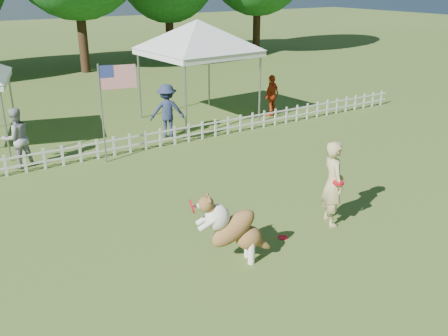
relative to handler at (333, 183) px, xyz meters
name	(u,v)px	position (x,y,z in m)	size (l,w,h in m)	color
ground	(286,251)	(-1.56, -0.42, -0.92)	(120.00, 120.00, 0.00)	#3A531A
picket_fence	(138,142)	(-1.56, 6.58, -0.62)	(22.00, 0.08, 0.60)	silver
handler	(333,183)	(0.00, 0.00, 0.00)	(0.67, 0.44, 1.83)	tan
dog	(234,228)	(-2.60, -0.20, -0.22)	(1.35, 0.45, 1.40)	brown
frisbee_on_turf	(283,237)	(-1.27, 0.02, -0.91)	(0.20, 0.20, 0.02)	red
canopy_tent_right	(198,73)	(1.76, 8.63, 0.83)	(3.39, 3.39, 3.50)	silver
flag_pole	(102,115)	(-2.70, 6.19, 0.48)	(1.07, 0.11, 2.78)	gray
spectator_a	(16,138)	(-4.84, 7.11, -0.08)	(0.81, 0.63, 1.67)	#939397
spectator_b	(167,111)	(-0.11, 7.44, -0.05)	(1.12, 0.65, 1.74)	#222B4A
spectator_c	(272,95)	(4.41, 7.74, -0.15)	(0.90, 0.38, 1.54)	#BE3716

